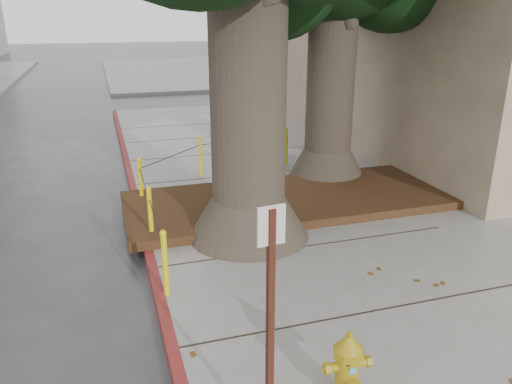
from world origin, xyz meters
TOP-DOWN VIEW (x-y plane):
  - ground at (0.00, 0.00)m, footprint 140.00×140.00m
  - sidewalk_far at (6.00, 30.00)m, footprint 16.00×20.00m
  - curb_red at (-2.00, 2.50)m, footprint 0.14×26.00m
  - planter_bed at (0.90, 3.90)m, footprint 6.40×2.60m
  - building_side_white at (16.00, 26.00)m, footprint 10.00×10.00m
  - bollard_ring at (-0.87, 4.38)m, footprint 3.79×5.39m
  - fire_hydrant at (-0.52, -1.32)m, footprint 0.42×0.37m
  - signpost at (-1.40, -1.60)m, footprint 0.22×0.06m
  - car_silver at (5.53, 17.92)m, footprint 4.06×1.82m
  - car_red at (7.50, 17.78)m, footprint 4.12×1.69m

SIDE VIEW (x-z plane):
  - ground at x=0.00m, z-range 0.00..0.00m
  - sidewalk_far at x=6.00m, z-range 0.00..0.15m
  - curb_red at x=-2.00m, z-range -0.01..0.15m
  - planter_bed at x=0.90m, z-range 0.15..0.31m
  - fire_hydrant at x=-0.52m, z-range 0.14..0.94m
  - bollard_ring at x=-0.87m, z-range 0.19..1.14m
  - car_red at x=7.50m, z-range 0.00..1.33m
  - car_silver at x=5.53m, z-range 0.00..1.35m
  - signpost at x=-1.40m, z-range 0.30..2.56m
  - building_side_white at x=16.00m, z-range 0.00..9.00m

